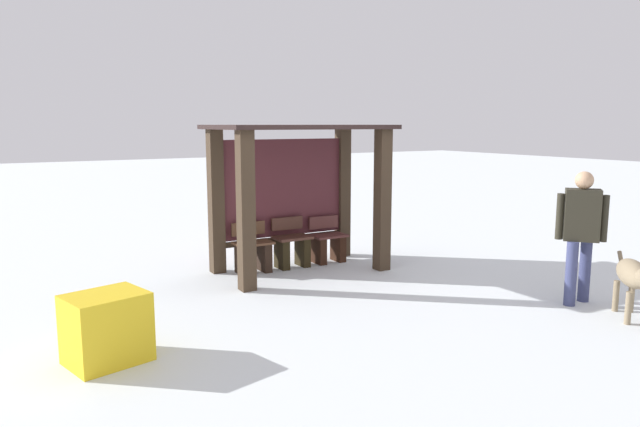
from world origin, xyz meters
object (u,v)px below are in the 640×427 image
object	(u,v)px
bench_left_inside	(253,253)
bench_center_inside	(292,248)
bench_right_inside	(328,244)
grit_bin	(107,328)
bus_shelter	(295,176)
dog	(634,276)
person_walking	(581,227)

from	to	relation	value
bench_left_inside	bench_center_inside	size ratio (longest dim) A/B	0.97
bench_right_inside	grit_bin	size ratio (longest dim) A/B	1.05
bench_center_inside	bench_right_inside	distance (m)	0.67
bus_shelter	grit_bin	bearing A→B (deg)	-144.55
bench_right_inside	dog	distance (m)	4.48
person_walking	bus_shelter	bearing A→B (deg)	123.40
bench_right_inside	grit_bin	bearing A→B (deg)	-148.28
bench_right_inside	grit_bin	distance (m)	4.58
bench_left_inside	person_walking	distance (m)	4.57
bench_center_inside	grit_bin	world-z (taller)	bench_center_inside
bench_center_inside	bench_right_inside	world-z (taller)	bench_center_inside
bench_center_inside	bench_left_inside	bearing A→B (deg)	179.93
bench_center_inside	bench_right_inside	size ratio (longest dim) A/B	1.05
bench_left_inside	grit_bin	xyz separation A→B (m)	(-2.56, -2.41, 0.03)
bench_left_inside	bench_right_inside	xyz separation A→B (m)	(1.33, 0.00, -0.01)
bench_left_inside	dog	size ratio (longest dim) A/B	0.86
dog	bench_right_inside	bearing A→B (deg)	110.16
dog	bench_center_inside	bearing A→B (deg)	117.74
bench_left_inside	grit_bin	bearing A→B (deg)	-136.79
bench_center_inside	person_walking	size ratio (longest dim) A/B	0.47
person_walking	grit_bin	size ratio (longest dim) A/B	2.38
bus_shelter	bench_left_inside	world-z (taller)	bus_shelter
bus_shelter	bench_left_inside	xyz separation A→B (m)	(-0.67, 0.11, -1.15)
person_walking	grit_bin	distance (m)	5.59
bench_right_inside	bench_center_inside	bearing A→B (deg)	-179.91
bench_center_inside	grit_bin	size ratio (longest dim) A/B	1.11
bench_center_inside	grit_bin	xyz separation A→B (m)	(-3.23, -2.41, 0.02)
bus_shelter	bench_right_inside	world-z (taller)	bus_shelter
dog	bus_shelter	bearing A→B (deg)	118.36
bench_right_inside	person_walking	distance (m)	3.87
bench_center_inside	dog	world-z (taller)	bench_center_inside
dog	grit_bin	world-z (taller)	dog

